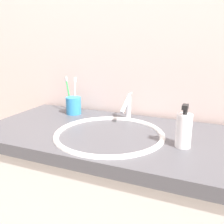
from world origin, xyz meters
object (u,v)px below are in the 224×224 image
toothbrush_cup (74,106)px  soap_dispenser (184,130)px  faucet (127,106)px  toothbrush_white (75,92)px  toothbrush_green (68,92)px

toothbrush_cup → soap_dispenser: (0.60, -0.22, 0.02)m
faucet → toothbrush_white: (-0.31, 0.03, 0.04)m
faucet → toothbrush_white: 0.31m
toothbrush_green → soap_dispenser: bearing=-20.4°
toothbrush_green → soap_dispenser: size_ratio=1.16×
toothbrush_white → toothbrush_green: toothbrush_green is taller
toothbrush_cup → toothbrush_green: size_ratio=0.48×
toothbrush_green → soap_dispenser: toothbrush_green is taller
faucet → toothbrush_green: size_ratio=0.74×
toothbrush_white → toothbrush_green: 0.03m
soap_dispenser → faucet: bearing=142.4°
toothbrush_white → toothbrush_cup: bearing=-73.0°
faucet → toothbrush_white: size_ratio=0.75×
faucet → toothbrush_green: 0.34m
toothbrush_green → toothbrush_cup: bearing=-24.2°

